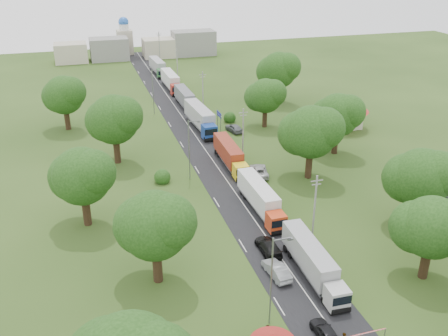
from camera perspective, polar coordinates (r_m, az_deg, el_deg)
name	(u,v)px	position (r m, az deg, el deg)	size (l,w,h in m)	color
ground	(253,219)	(69.45, 3.38, -5.79)	(260.00, 260.00, 0.00)	#274115
road	(214,163)	(86.45, -1.10, 0.59)	(8.00, 200.00, 0.04)	black
info_sign	(219,117)	(100.16, -0.57, 5.83)	(0.12, 3.10, 4.10)	slate
pole_1	(315,207)	(63.59, 10.32, -4.38)	(1.60, 0.24, 9.00)	gray
pole_2	(243,132)	(87.09, 2.19, 4.09)	(1.60, 0.24, 9.00)	gray
pole_3	(203,91)	(112.67, -2.43, 8.82)	(1.60, 0.24, 9.00)	gray
pole_4	(177,64)	(139.18, -5.37, 11.75)	(1.60, 0.24, 9.00)	gray
pole_5	(159,45)	(166.19, -7.40, 13.72)	(1.60, 0.24, 9.00)	gray
lamp_0	(273,277)	(49.20, 5.61, -12.31)	(2.03, 0.22, 10.00)	slate
lamp_1	(190,147)	(78.63, -3.91, 2.43)	(2.03, 0.22, 10.00)	slate
lamp_2	(154,90)	(111.33, -8.05, 8.87)	(2.03, 0.22, 10.00)	slate
tree_2	(431,227)	(59.19, 22.59, -6.21)	(8.00, 8.00, 10.10)	#382616
tree_3	(421,177)	(69.25, 21.59, -0.96)	(8.80, 8.80, 11.07)	#382616
tree_4	(311,132)	(79.39, 9.89, 4.12)	(9.60, 9.60, 12.05)	#382616
tree_5	(337,115)	(90.31, 12.82, 5.94)	(8.80, 8.80, 11.07)	#382616
tree_6	(265,96)	(102.24, 4.73, 8.24)	(8.00, 8.00, 10.10)	#382616
tree_7	(278,70)	(118.69, 6.23, 11.08)	(9.60, 9.60, 12.05)	#382616
tree_10	(154,225)	(54.34, -7.96, -6.44)	(8.80, 8.80, 11.07)	#382616
tree_11	(82,176)	(67.33, -15.94, -0.85)	(8.80, 8.80, 11.07)	#382616
tree_12	(114,119)	(85.93, -12.48, 5.47)	(9.60, 9.60, 12.05)	#382616
tree_13	(64,95)	(105.14, -17.83, 7.97)	(8.80, 8.80, 11.07)	#382616
house_cream	(343,111)	(105.00, 13.41, 6.41)	(10.08, 10.08, 5.80)	#BCB69C
distant_town	(142,47)	(170.58, -9.31, 13.47)	(52.00, 8.00, 8.00)	gray
church	(125,38)	(177.54, -11.28, 14.37)	(5.00, 5.00, 12.30)	#BCB69C
truck_0	(312,261)	(58.21, 10.07, -10.43)	(2.61, 13.54, 3.75)	#BABABA
truck_1	(260,198)	(70.57, 4.17, -3.41)	(2.54, 13.84, 3.83)	red
truck_2	(230,154)	(84.73, 0.66, 1.56)	(2.54, 13.65, 3.78)	yellow
truck_3	(201,118)	(102.02, -2.69, 5.74)	(3.50, 15.79, 4.36)	navy
truck_4	(185,98)	(116.41, -4.44, 7.93)	(2.58, 13.96, 3.87)	silver
truck_5	(171,81)	(131.70, -6.09, 9.87)	(2.77, 14.83, 4.11)	#AB251A
truck_6	(158,66)	(148.63, -7.57, 11.43)	(3.08, 14.24, 3.93)	#286B30
car_lane_front	(325,332)	(51.35, 11.50, -17.90)	(1.69, 4.20, 1.43)	black
car_lane_mid	(277,270)	(58.31, 6.04, -11.53)	(1.66, 4.76, 1.57)	#93979B
car_lane_rear	(268,247)	(62.25, 5.10, -8.93)	(2.15, 5.30, 1.54)	black
car_verge_near	(259,171)	(81.74, 4.01, -0.31)	(2.64, 5.74, 1.59)	#B6B6B6
car_verge_far	(234,128)	(100.57, 1.16, 4.59)	(1.93, 4.81, 1.64)	slate
pedestrian_booth	(267,332)	(50.46, 4.99, -18.21)	(0.76, 0.59, 1.56)	gray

